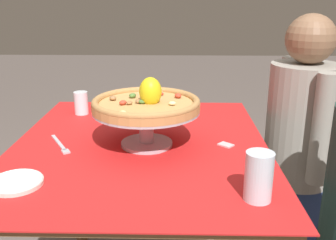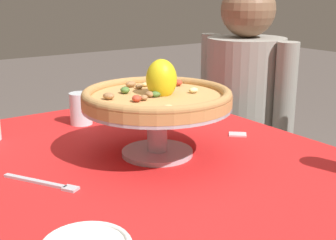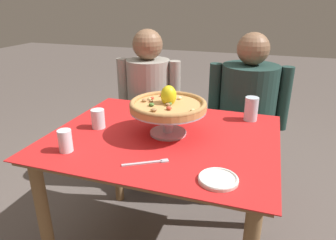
{
  "view_description": "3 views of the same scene",
  "coord_description": "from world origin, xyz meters",
  "px_view_note": "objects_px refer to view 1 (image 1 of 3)",
  "views": [
    {
      "loc": [
        1.29,
        0.13,
        1.25
      ],
      "look_at": [
        -0.01,
        0.1,
        0.83
      ],
      "focal_mm": 41.41,
      "sensor_mm": 36.0,
      "label": 1
    },
    {
      "loc": [
        0.94,
        -0.59,
        1.15
      ],
      "look_at": [
        0.06,
        0.03,
        0.84
      ],
      "focal_mm": 49.13,
      "sensor_mm": 36.0,
      "label": 2
    },
    {
      "loc": [
        0.46,
        -1.3,
        1.38
      ],
      "look_at": [
        0.02,
        0.02,
        0.82
      ],
      "focal_mm": 32.75,
      "sensor_mm": 36.0,
      "label": 3
    }
  ],
  "objects_px": {
    "water_glass_back_right": "(259,179)",
    "side_plate": "(16,182)",
    "pizza_stand": "(146,121)",
    "sugar_packet": "(226,145)",
    "pizza": "(146,103)",
    "dinner_fork": "(60,145)",
    "water_glass_side_left": "(144,105)",
    "water_glass_front_left": "(81,104)",
    "diner_left": "(298,154)"
  },
  "relations": [
    {
      "from": "water_glass_back_right",
      "to": "side_plate",
      "type": "height_order",
      "value": "water_glass_back_right"
    },
    {
      "from": "pizza_stand",
      "to": "sugar_packet",
      "type": "xyz_separation_m",
      "value": [
        -0.0,
        0.28,
        -0.09
      ]
    },
    {
      "from": "pizza",
      "to": "dinner_fork",
      "type": "distance_m",
      "value": 0.34
    },
    {
      "from": "water_glass_side_left",
      "to": "sugar_packet",
      "type": "relative_size",
      "value": 1.98
    },
    {
      "from": "pizza_stand",
      "to": "sugar_packet",
      "type": "relative_size",
      "value": 7.42
    },
    {
      "from": "water_glass_back_right",
      "to": "sugar_packet",
      "type": "relative_size",
      "value": 2.63
    },
    {
      "from": "pizza",
      "to": "water_glass_front_left",
      "type": "bearing_deg",
      "value": -139.0
    },
    {
      "from": "dinner_fork",
      "to": "diner_left",
      "type": "distance_m",
      "value": 1.06
    },
    {
      "from": "water_glass_back_right",
      "to": "side_plate",
      "type": "distance_m",
      "value": 0.67
    },
    {
      "from": "pizza_stand",
      "to": "water_glass_back_right",
      "type": "distance_m",
      "value": 0.49
    },
    {
      "from": "pizza_stand",
      "to": "dinner_fork",
      "type": "xyz_separation_m",
      "value": [
        0.02,
        -0.3,
        -0.09
      ]
    },
    {
      "from": "pizza",
      "to": "dinner_fork",
      "type": "xyz_separation_m",
      "value": [
        0.02,
        -0.31,
        -0.15
      ]
    },
    {
      "from": "pizza",
      "to": "water_glass_back_right",
      "type": "height_order",
      "value": "pizza"
    },
    {
      "from": "water_glass_front_left",
      "to": "diner_left",
      "type": "bearing_deg",
      "value": 89.93
    },
    {
      "from": "pizza",
      "to": "water_glass_back_right",
      "type": "relative_size",
      "value": 2.83
    },
    {
      "from": "water_glass_side_left",
      "to": "sugar_packet",
      "type": "height_order",
      "value": "water_glass_side_left"
    },
    {
      "from": "water_glass_back_right",
      "to": "water_glass_side_left",
      "type": "height_order",
      "value": "water_glass_back_right"
    },
    {
      "from": "pizza",
      "to": "water_glass_side_left",
      "type": "relative_size",
      "value": 3.75
    },
    {
      "from": "pizza_stand",
      "to": "pizza",
      "type": "relative_size",
      "value": 1.0
    },
    {
      "from": "water_glass_side_left",
      "to": "pizza_stand",
      "type": "bearing_deg",
      "value": 6.35
    },
    {
      "from": "water_glass_side_left",
      "to": "sugar_packet",
      "type": "bearing_deg",
      "value": 41.15
    },
    {
      "from": "pizza_stand",
      "to": "diner_left",
      "type": "xyz_separation_m",
      "value": [
        -0.37,
        0.66,
        -0.28
      ]
    },
    {
      "from": "pizza_stand",
      "to": "water_glass_side_left",
      "type": "xyz_separation_m",
      "value": [
        -0.37,
        -0.04,
        -0.05
      ]
    },
    {
      "from": "pizza_stand",
      "to": "water_glass_back_right",
      "type": "bearing_deg",
      "value": 40.23
    },
    {
      "from": "pizza_stand",
      "to": "water_glass_back_right",
      "type": "relative_size",
      "value": 2.82
    },
    {
      "from": "water_glass_side_left",
      "to": "side_plate",
      "type": "relative_size",
      "value": 0.66
    },
    {
      "from": "pizza_stand",
      "to": "sugar_packet",
      "type": "distance_m",
      "value": 0.29
    },
    {
      "from": "pizza",
      "to": "sugar_packet",
      "type": "bearing_deg",
      "value": 90.05
    },
    {
      "from": "water_glass_front_left",
      "to": "sugar_packet",
      "type": "xyz_separation_m",
      "value": [
        0.37,
        0.6,
        -0.04
      ]
    },
    {
      "from": "water_glass_back_right",
      "to": "water_glass_front_left",
      "type": "distance_m",
      "value": 0.98
    },
    {
      "from": "sugar_packet",
      "to": "water_glass_back_right",
      "type": "bearing_deg",
      "value": 5.56
    },
    {
      "from": "dinner_fork",
      "to": "diner_left",
      "type": "relative_size",
      "value": 0.15
    },
    {
      "from": "water_glass_front_left",
      "to": "sugar_packet",
      "type": "distance_m",
      "value": 0.7
    },
    {
      "from": "pizza",
      "to": "dinner_fork",
      "type": "height_order",
      "value": "pizza"
    },
    {
      "from": "pizza",
      "to": "water_glass_side_left",
      "type": "bearing_deg",
      "value": -173.47
    },
    {
      "from": "side_plate",
      "to": "diner_left",
      "type": "xyz_separation_m",
      "value": [
        -0.68,
        1.0,
        -0.2
      ]
    },
    {
      "from": "water_glass_back_right",
      "to": "water_glass_side_left",
      "type": "xyz_separation_m",
      "value": [
        -0.74,
        -0.36,
        -0.02
      ]
    },
    {
      "from": "side_plate",
      "to": "sugar_packet",
      "type": "xyz_separation_m",
      "value": [
        -0.31,
        0.62,
        -0.01
      ]
    },
    {
      "from": "dinner_fork",
      "to": "side_plate",
      "type": "bearing_deg",
      "value": -7.69
    },
    {
      "from": "water_glass_front_left",
      "to": "water_glass_side_left",
      "type": "bearing_deg",
      "value": 89.98
    },
    {
      "from": "pizza",
      "to": "water_glass_front_left",
      "type": "height_order",
      "value": "pizza"
    },
    {
      "from": "pizza",
      "to": "pizza_stand",
      "type": "bearing_deg",
      "value": -58.63
    },
    {
      "from": "dinner_fork",
      "to": "diner_left",
      "type": "bearing_deg",
      "value": 111.63
    },
    {
      "from": "water_glass_side_left",
      "to": "water_glass_back_right",
      "type": "bearing_deg",
      "value": 25.71
    },
    {
      "from": "water_glass_front_left",
      "to": "dinner_fork",
      "type": "height_order",
      "value": "water_glass_front_left"
    },
    {
      "from": "water_glass_front_left",
      "to": "diner_left",
      "type": "height_order",
      "value": "diner_left"
    },
    {
      "from": "pizza",
      "to": "water_glass_back_right",
      "type": "bearing_deg",
      "value": 40.08
    },
    {
      "from": "pizza",
      "to": "sugar_packet",
      "type": "xyz_separation_m",
      "value": [
        -0.0,
        0.28,
        -0.15
      ]
    },
    {
      "from": "side_plate",
      "to": "diner_left",
      "type": "height_order",
      "value": "diner_left"
    },
    {
      "from": "pizza_stand",
      "to": "water_glass_back_right",
      "type": "xyz_separation_m",
      "value": [
        0.37,
        0.32,
        -0.03
      ]
    }
  ]
}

